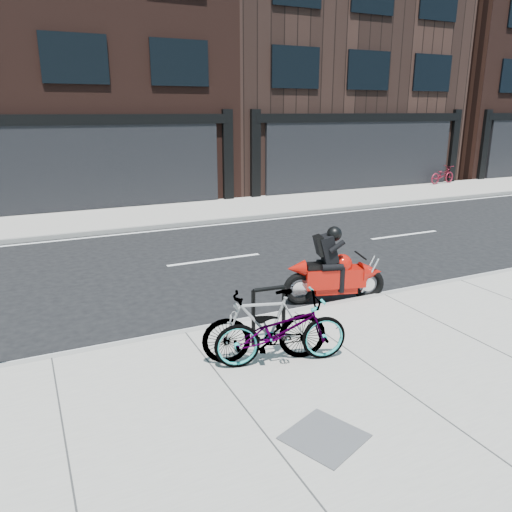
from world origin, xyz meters
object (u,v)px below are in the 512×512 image
bicycle_far (442,175)px  bicycle_front (281,330)px  bike_rack (269,311)px  utility_grate (324,437)px  bicycle_rear (265,326)px  motorcycle (339,271)px

bicycle_far → bicycle_front: bearing=120.7°
bike_rack → utility_grate: size_ratio=1.22×
bicycle_rear → bike_rack: bearing=164.2°
motorcycle → utility_grate: motorcycle is taller
bicycle_rear → utility_grate: bearing=11.1°
motorcycle → bicycle_far: motorcycle is taller
bicycle_front → bicycle_rear: bicycle_rear is taller
bike_rack → bicycle_rear: size_ratio=0.52×
bicycle_front → bicycle_rear: (-0.18, 0.14, 0.03)m
bicycle_rear → motorcycle: motorcycle is taller
motorcycle → bicycle_far: (13.25, 10.62, -0.06)m
bike_rack → motorcycle: (2.15, 1.29, -0.06)m
bicycle_rear → motorcycle: 3.00m
bicycle_rear → bicycle_far: 19.98m
bike_rack → motorcycle: 2.50m
bicycle_front → motorcycle: motorcycle is taller
bicycle_far → utility_grate: bearing=123.7°
bike_rack → motorcycle: motorcycle is taller
utility_grate → motorcycle: bearing=53.9°
bicycle_rear → utility_grate: (-0.18, -1.84, -0.52)m
bike_rack → utility_grate: (-0.47, -2.30, -0.53)m
motorcycle → bicycle_far: bearing=54.1°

